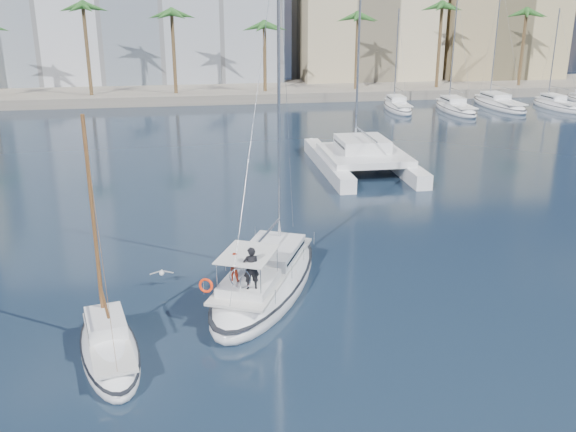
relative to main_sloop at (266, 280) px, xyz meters
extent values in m
plane|color=black|center=(1.88, -0.25, -0.52)|extent=(160.00, 160.00, 0.00)
cube|color=gray|center=(1.88, 60.75, 0.08)|extent=(120.00, 14.00, 1.20)
cube|color=beige|center=(23.88, 69.75, 9.48)|extent=(20.00, 14.00, 20.00)
cube|color=tan|center=(43.88, 67.75, 8.48)|extent=(18.00, 12.00, 18.00)
cylinder|color=brown|center=(1.88, 56.75, 4.73)|extent=(0.44, 0.44, 10.50)
sphere|color=#275921|center=(1.88, 56.75, 9.98)|extent=(3.60, 3.60, 3.60)
cylinder|color=brown|center=(35.88, 56.75, 4.73)|extent=(0.44, 0.44, 10.50)
sphere|color=#275921|center=(35.88, 56.75, 9.98)|extent=(3.60, 3.60, 3.60)
ellipsoid|color=white|center=(0.01, 0.01, -0.18)|extent=(7.86, 11.61, 2.31)
ellipsoid|color=black|center=(0.01, 0.01, 0.15)|extent=(7.94, 11.72, 0.18)
cube|color=silver|center=(-0.08, -0.18, 0.69)|extent=(5.77, 8.65, 0.12)
cube|color=silver|center=(0.45, 0.99, 1.05)|extent=(3.69, 4.31, 0.60)
cube|color=black|center=(0.45, 0.99, 1.07)|extent=(3.53, 3.92, 0.14)
cylinder|color=#B7BABF|center=(0.99, 2.16, 8.06)|extent=(0.15, 0.15, 14.61)
cylinder|color=#B7BABF|center=(0.05, 0.11, 2.25)|extent=(1.97, 4.14, 0.11)
cube|color=silver|center=(-0.98, -2.13, 0.93)|extent=(3.08, 3.41, 0.36)
cube|color=silver|center=(-1.02, -2.23, 2.30)|extent=(3.08, 3.41, 0.04)
torus|color=silver|center=(-1.42, -3.10, 1.60)|extent=(0.89, 0.45, 0.96)
torus|color=#FA330D|center=(-2.84, -2.92, 1.30)|extent=(0.65, 0.44, 0.64)
imported|color=black|center=(-0.96, -3.11, 2.04)|extent=(0.70, 0.49, 1.84)
imported|color=#B2331B|center=(-1.58, -2.16, 1.75)|extent=(0.78, 0.74, 1.26)
ellipsoid|color=white|center=(-6.64, -4.97, -0.29)|extent=(3.48, 7.00, 1.57)
ellipsoid|color=black|center=(-6.64, -4.97, -0.07)|extent=(3.51, 7.07, 0.18)
cube|color=silver|center=(-6.62, -5.09, 0.31)|extent=(2.53, 5.23, 0.12)
cube|color=silver|center=(-6.78, -4.34, 0.67)|extent=(1.85, 2.44, 0.60)
cube|color=black|center=(-6.78, -4.34, 0.69)|extent=(1.82, 2.19, 0.14)
cylinder|color=brown|center=(-6.95, -3.58, 4.51)|extent=(0.15, 0.15, 8.29)
cylinder|color=brown|center=(-6.66, -4.90, 1.87)|extent=(0.68, 2.67, 0.11)
cube|color=white|center=(7.58, 20.94, 0.03)|extent=(1.24, 13.51, 1.10)
cube|color=white|center=(13.13, 20.96, 0.03)|extent=(1.24, 13.51, 1.10)
cube|color=silver|center=(10.35, 20.28, 0.78)|extent=(6.17, 7.44, 0.50)
cube|color=silver|center=(10.35, 20.95, 1.48)|extent=(3.73, 4.06, 1.00)
cube|color=black|center=(10.35, 20.95, 1.53)|extent=(3.74, 3.52, 0.18)
cylinder|color=#B7BABF|center=(10.35, 22.98, 9.98)|extent=(0.18, 0.18, 18.00)
ellipsoid|color=silver|center=(-4.82, 1.21, 0.18)|extent=(0.23, 0.44, 0.21)
sphere|color=silver|center=(-4.82, 1.42, 0.20)|extent=(0.11, 0.11, 0.11)
cube|color=gray|center=(-5.13, 1.21, 0.21)|extent=(0.50, 0.18, 0.12)
cube|color=gray|center=(-4.50, 1.21, 0.21)|extent=(0.50, 0.18, 0.12)
camera|label=1|loc=(-3.28, -27.25, 12.72)|focal=40.00mm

